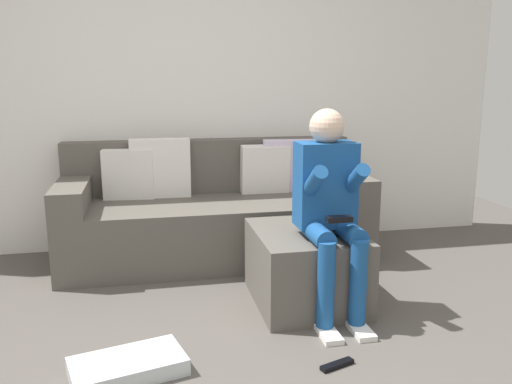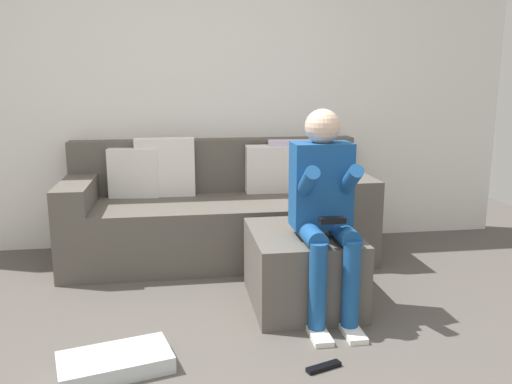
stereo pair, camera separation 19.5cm
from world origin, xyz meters
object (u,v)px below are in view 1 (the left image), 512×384
object	(u,v)px
ottoman	(306,266)
couch_sectional	(215,214)
person_seated	(330,199)
storage_bin	(128,366)
remote_by_storage_bin	(164,349)
remote_near_ottoman	(337,365)

from	to	relation	value
ottoman	couch_sectional	bearing A→B (deg)	113.87
couch_sectional	person_seated	bearing A→B (deg)	-66.04
storage_bin	remote_by_storage_bin	world-z (taller)	storage_bin
couch_sectional	remote_by_storage_bin	world-z (taller)	couch_sectional
remote_near_ottoman	remote_by_storage_bin	xyz separation A→B (m)	(-0.80, 0.32, 0.00)
remote_by_storage_bin	person_seated	bearing A→B (deg)	25.13
person_seated	storage_bin	xyz separation A→B (m)	(-1.13, -0.46, -0.64)
couch_sectional	remote_by_storage_bin	bearing A→B (deg)	-107.70
ottoman	storage_bin	world-z (taller)	ottoman
couch_sectional	person_seated	world-z (taller)	person_seated
remote_near_ottoman	couch_sectional	bearing A→B (deg)	82.26
person_seated	remote_near_ottoman	world-z (taller)	person_seated
ottoman	remote_by_storage_bin	distance (m)	1.01
ottoman	storage_bin	size ratio (longest dim) A/B	1.45
storage_bin	person_seated	bearing A→B (deg)	22.09
remote_near_ottoman	remote_by_storage_bin	world-z (taller)	same
couch_sectional	person_seated	distance (m)	1.29
remote_near_ottoman	remote_by_storage_bin	size ratio (longest dim) A/B	1.26
storage_bin	remote_near_ottoman	world-z (taller)	storage_bin
couch_sectional	ottoman	distance (m)	1.06
ottoman	remote_by_storage_bin	world-z (taller)	ottoman
couch_sectional	person_seated	size ratio (longest dim) A/B	1.91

